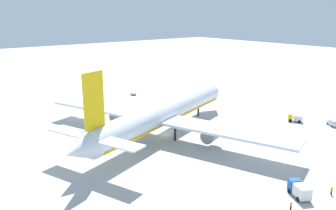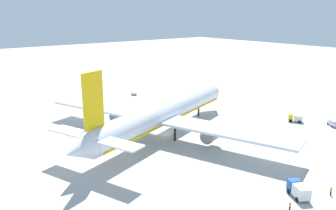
{
  "view_description": "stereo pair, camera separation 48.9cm",
  "coord_description": "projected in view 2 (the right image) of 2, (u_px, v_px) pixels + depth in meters",
  "views": [
    {
      "loc": [
        -60.91,
        -77.93,
        35.94
      ],
      "look_at": [
        4.16,
        3.78,
        7.68
      ],
      "focal_mm": 36.83,
      "sensor_mm": 36.0,
      "label": 1
    },
    {
      "loc": [
        -60.53,
        -78.23,
        35.94
      ],
      "look_at": [
        4.16,
        3.78,
        7.68
      ],
      "focal_mm": 36.83,
      "sensor_mm": 36.0,
      "label": 2
    }
  ],
  "objects": [
    {
      "name": "ground_worker_3",
      "position": [
        331.0,
        191.0,
        69.68
      ],
      "size": [
        0.51,
        0.51,
        1.75
      ],
      "color": "black",
      "rests_on": "ground"
    },
    {
      "name": "service_truck_3",
      "position": [
        296.0,
        118.0,
        116.22
      ],
      "size": [
        3.88,
        4.97,
        2.57
      ],
      "color": "yellow",
      "rests_on": "ground"
    },
    {
      "name": "baggage_cart_0",
      "position": [
        134.0,
        94.0,
        153.68
      ],
      "size": [
        1.74,
        3.34,
        1.27
      ],
      "color": "#595B60",
      "rests_on": "ground"
    },
    {
      "name": "service_van",
      "position": [
        333.0,
        123.0,
        111.82
      ],
      "size": [
        4.02,
        4.69,
        1.97
      ],
      "color": "silver",
      "rests_on": "ground"
    },
    {
      "name": "service_truck_2",
      "position": [
        299.0,
        190.0,
        68.84
      ],
      "size": [
        4.62,
        5.81,
        2.82
      ],
      "color": "#194CA5",
      "rests_on": "ground"
    },
    {
      "name": "ground_worker_0",
      "position": [
        290.0,
        206.0,
        64.37
      ],
      "size": [
        0.51,
        0.51,
        1.7
      ],
      "color": "black",
      "rests_on": "ground"
    },
    {
      "name": "airliner",
      "position": [
        163.0,
        114.0,
        102.02
      ],
      "size": [
        73.09,
        78.96,
        23.37
      ],
      "color": "silver",
      "rests_on": "ground"
    },
    {
      "name": "ground_plane",
      "position": [
        165.0,
        134.0,
        104.86
      ],
      "size": [
        600.0,
        600.0,
        0.0
      ],
      "primitive_type": "plane",
      "color": "#B2B2AD"
    }
  ]
}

